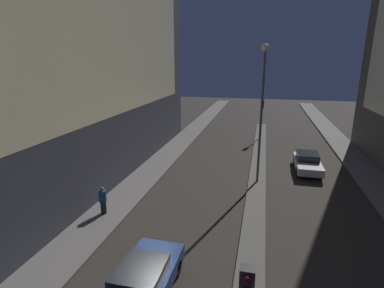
{
  "coord_description": "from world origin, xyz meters",
  "views": [
    {
      "loc": [
        0.1,
        -2.29,
        8.42
      ],
      "look_at": [
        -4.0,
        14.8,
        3.45
      ],
      "focal_mm": 28.0,
      "sensor_mm": 36.0,
      "label": 1
    }
  ],
  "objects_px": {
    "car_right_lane": "(307,162)",
    "pedestrian_on_left_sidewalk": "(103,200)",
    "street_lamp": "(262,97)",
    "car_left_lane": "(143,280)",
    "traffic_light_mid": "(262,110)"
  },
  "relations": [
    {
      "from": "traffic_light_mid",
      "to": "pedestrian_on_left_sidewalk",
      "type": "xyz_separation_m",
      "value": [
        -8.18,
        -18.97,
        -2.24
      ]
    },
    {
      "from": "car_left_lane",
      "to": "street_lamp",
      "type": "bearing_deg",
      "value": 72.34
    },
    {
      "from": "traffic_light_mid",
      "to": "pedestrian_on_left_sidewalk",
      "type": "distance_m",
      "value": 20.78
    },
    {
      "from": "street_lamp",
      "to": "pedestrian_on_left_sidewalk",
      "type": "xyz_separation_m",
      "value": [
        -8.18,
        -6.67,
        -5.12
      ]
    },
    {
      "from": "traffic_light_mid",
      "to": "car_left_lane",
      "type": "height_order",
      "value": "traffic_light_mid"
    },
    {
      "from": "car_left_lane",
      "to": "car_right_lane",
      "type": "height_order",
      "value": "car_left_lane"
    },
    {
      "from": "car_right_lane",
      "to": "pedestrian_on_left_sidewalk",
      "type": "distance_m",
      "value": 15.6
    },
    {
      "from": "car_right_lane",
      "to": "pedestrian_on_left_sidewalk",
      "type": "relative_size",
      "value": 2.77
    },
    {
      "from": "traffic_light_mid",
      "to": "pedestrian_on_left_sidewalk",
      "type": "bearing_deg",
      "value": -113.32
    },
    {
      "from": "street_lamp",
      "to": "car_left_lane",
      "type": "height_order",
      "value": "street_lamp"
    },
    {
      "from": "car_left_lane",
      "to": "pedestrian_on_left_sidewalk",
      "type": "distance_m",
      "value": 6.73
    },
    {
      "from": "street_lamp",
      "to": "pedestrian_on_left_sidewalk",
      "type": "bearing_deg",
      "value": -140.8
    },
    {
      "from": "street_lamp",
      "to": "car_left_lane",
      "type": "xyz_separation_m",
      "value": [
        -3.73,
        -11.71,
        -5.34
      ]
    },
    {
      "from": "car_left_lane",
      "to": "car_right_lane",
      "type": "distance_m",
      "value": 16.86
    },
    {
      "from": "street_lamp",
      "to": "car_right_lane",
      "type": "relative_size",
      "value": 2.12
    }
  ]
}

